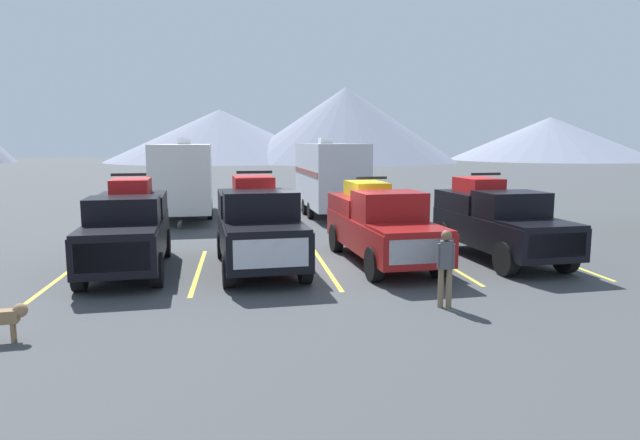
{
  "coord_description": "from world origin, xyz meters",
  "views": [
    {
      "loc": [
        -2.31,
        -15.28,
        3.52
      ],
      "look_at": [
        0.0,
        0.93,
        1.2
      ],
      "focal_mm": 30.99,
      "sensor_mm": 36.0,
      "label": 1
    }
  ],
  "objects_px": {
    "camper_trailer_b": "(330,175)",
    "dog": "(4,317)",
    "pickup_truck_c": "(380,223)",
    "pickup_truck_d": "(497,220)",
    "camper_trailer_a": "(184,176)",
    "person_a": "(446,263)",
    "pickup_truck_b": "(258,224)",
    "pickup_truck_a": "(128,227)"
  },
  "relations": [
    {
      "from": "camper_trailer_b",
      "to": "dog",
      "type": "relative_size",
      "value": 8.38
    },
    {
      "from": "pickup_truck_c",
      "to": "pickup_truck_d",
      "type": "xyz_separation_m",
      "value": [
        3.59,
        -0.1,
        0.03
      ]
    },
    {
      "from": "camper_trailer_a",
      "to": "person_a",
      "type": "distance_m",
      "value": 16.94
    },
    {
      "from": "pickup_truck_b",
      "to": "camper_trailer_b",
      "type": "xyz_separation_m",
      "value": [
        3.72,
        10.54,
        0.74
      ]
    },
    {
      "from": "pickup_truck_a",
      "to": "dog",
      "type": "distance_m",
      "value": 5.63
    },
    {
      "from": "pickup_truck_c",
      "to": "pickup_truck_d",
      "type": "bearing_deg",
      "value": -1.64
    },
    {
      "from": "camper_trailer_b",
      "to": "dog",
      "type": "distance_m",
      "value": 17.97
    },
    {
      "from": "pickup_truck_a",
      "to": "pickup_truck_b",
      "type": "relative_size",
      "value": 1.02
    },
    {
      "from": "pickup_truck_c",
      "to": "dog",
      "type": "distance_m",
      "value": 9.94
    },
    {
      "from": "person_a",
      "to": "dog",
      "type": "bearing_deg",
      "value": -174.05
    },
    {
      "from": "pickup_truck_a",
      "to": "person_a",
      "type": "height_order",
      "value": "pickup_truck_a"
    },
    {
      "from": "camper_trailer_b",
      "to": "person_a",
      "type": "bearing_deg",
      "value": -89.59
    },
    {
      "from": "person_a",
      "to": "pickup_truck_c",
      "type": "bearing_deg",
      "value": 93.09
    },
    {
      "from": "pickup_truck_d",
      "to": "camper_trailer_a",
      "type": "xyz_separation_m",
      "value": [
        -10.25,
        10.87,
        0.78
      ]
    },
    {
      "from": "pickup_truck_b",
      "to": "person_a",
      "type": "height_order",
      "value": "pickup_truck_b"
    },
    {
      "from": "pickup_truck_c",
      "to": "camper_trailer_b",
      "type": "relative_size",
      "value": 0.75
    },
    {
      "from": "camper_trailer_a",
      "to": "dog",
      "type": "relative_size",
      "value": 9.34
    },
    {
      "from": "pickup_truck_b",
      "to": "pickup_truck_c",
      "type": "bearing_deg",
      "value": 4.1
    },
    {
      "from": "person_a",
      "to": "dog",
      "type": "relative_size",
      "value": 1.78
    },
    {
      "from": "pickup_truck_d",
      "to": "pickup_truck_a",
      "type": "bearing_deg",
      "value": 179.8
    },
    {
      "from": "pickup_truck_a",
      "to": "person_a",
      "type": "relative_size",
      "value": 3.3
    },
    {
      "from": "pickup_truck_a",
      "to": "pickup_truck_b",
      "type": "bearing_deg",
      "value": -3.08
    },
    {
      "from": "pickup_truck_a",
      "to": "pickup_truck_b",
      "type": "height_order",
      "value": "pickup_truck_b"
    },
    {
      "from": "pickup_truck_c",
      "to": "dog",
      "type": "bearing_deg",
      "value": -145.99
    },
    {
      "from": "camper_trailer_a",
      "to": "camper_trailer_b",
      "type": "height_order",
      "value": "camper_trailer_b"
    },
    {
      "from": "pickup_truck_d",
      "to": "person_a",
      "type": "relative_size",
      "value": 3.27
    },
    {
      "from": "dog",
      "to": "person_a",
      "type": "bearing_deg",
      "value": 5.95
    },
    {
      "from": "pickup_truck_b",
      "to": "pickup_truck_d",
      "type": "distance_m",
      "value": 7.17
    },
    {
      "from": "pickup_truck_d",
      "to": "pickup_truck_b",
      "type": "bearing_deg",
      "value": -178.77
    },
    {
      "from": "camper_trailer_a",
      "to": "pickup_truck_b",
      "type": "bearing_deg",
      "value": -74.38
    },
    {
      "from": "camper_trailer_a",
      "to": "camper_trailer_b",
      "type": "bearing_deg",
      "value": -4.04
    },
    {
      "from": "pickup_truck_c",
      "to": "pickup_truck_d",
      "type": "relative_size",
      "value": 1.09
    },
    {
      "from": "pickup_truck_c",
      "to": "person_a",
      "type": "distance_m",
      "value": 4.67
    },
    {
      "from": "pickup_truck_c",
      "to": "person_a",
      "type": "xyz_separation_m",
      "value": [
        0.25,
        -4.66,
        -0.19
      ]
    },
    {
      "from": "pickup_truck_b",
      "to": "person_a",
      "type": "bearing_deg",
      "value": -49.01
    },
    {
      "from": "pickup_truck_b",
      "to": "camper_trailer_b",
      "type": "height_order",
      "value": "camper_trailer_b"
    },
    {
      "from": "pickup_truck_c",
      "to": "person_a",
      "type": "height_order",
      "value": "pickup_truck_c"
    },
    {
      "from": "pickup_truck_a",
      "to": "pickup_truck_d",
      "type": "height_order",
      "value": "pickup_truck_a"
    },
    {
      "from": "pickup_truck_d",
      "to": "person_a",
      "type": "xyz_separation_m",
      "value": [
        -3.34,
        -4.56,
        -0.21
      ]
    },
    {
      "from": "pickup_truck_b",
      "to": "dog",
      "type": "xyz_separation_m",
      "value": [
        -4.64,
        -5.29,
        -0.76
      ]
    },
    {
      "from": "pickup_truck_b",
      "to": "pickup_truck_c",
      "type": "relative_size",
      "value": 0.91
    },
    {
      "from": "pickup_truck_a",
      "to": "camper_trailer_a",
      "type": "distance_m",
      "value": 10.87
    }
  ]
}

